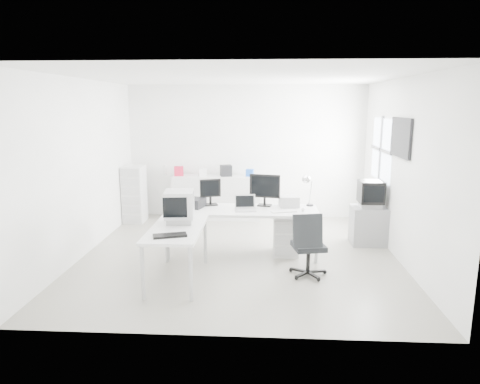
# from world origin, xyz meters

# --- Properties ---
(floor) EXTENTS (5.00, 5.00, 0.01)m
(floor) POSITION_xyz_m (0.00, 0.00, 0.00)
(floor) COLOR #BAB8A7
(floor) RESTS_ON ground
(ceiling) EXTENTS (5.00, 5.00, 0.01)m
(ceiling) POSITION_xyz_m (0.00, 0.00, 2.80)
(ceiling) COLOR white
(ceiling) RESTS_ON back_wall
(back_wall) EXTENTS (5.00, 0.02, 2.80)m
(back_wall) POSITION_xyz_m (0.00, 2.50, 1.40)
(back_wall) COLOR white
(back_wall) RESTS_ON floor
(left_wall) EXTENTS (0.02, 5.00, 2.80)m
(left_wall) POSITION_xyz_m (-2.50, 0.00, 1.40)
(left_wall) COLOR white
(left_wall) RESTS_ON floor
(right_wall) EXTENTS (0.02, 5.00, 2.80)m
(right_wall) POSITION_xyz_m (2.50, 0.00, 1.40)
(right_wall) COLOR white
(right_wall) RESTS_ON floor
(window) EXTENTS (0.02, 1.20, 1.10)m
(window) POSITION_xyz_m (2.48, 1.20, 1.60)
(window) COLOR white
(window) RESTS_ON right_wall
(wall_picture) EXTENTS (0.04, 0.90, 0.60)m
(wall_picture) POSITION_xyz_m (2.47, 0.10, 1.90)
(wall_picture) COLOR black
(wall_picture) RESTS_ON right_wall
(main_desk) EXTENTS (2.40, 0.80, 0.75)m
(main_desk) POSITION_xyz_m (0.05, 0.06, 0.38)
(main_desk) COLOR silver
(main_desk) RESTS_ON floor
(side_desk) EXTENTS (0.70, 1.40, 0.75)m
(side_desk) POSITION_xyz_m (-0.80, -1.04, 0.38)
(side_desk) COLOR silver
(side_desk) RESTS_ON floor
(drawer_pedestal) EXTENTS (0.40, 0.50, 0.60)m
(drawer_pedestal) POSITION_xyz_m (0.75, 0.11, 0.30)
(drawer_pedestal) COLOR silver
(drawer_pedestal) RESTS_ON floor
(inkjet_printer) EXTENTS (0.49, 0.43, 0.15)m
(inkjet_printer) POSITION_xyz_m (-0.80, 0.16, 0.82)
(inkjet_printer) COLOR black
(inkjet_printer) RESTS_ON main_desk
(lcd_monitor_small) EXTENTS (0.39, 0.30, 0.44)m
(lcd_monitor_small) POSITION_xyz_m (-0.50, 0.31, 0.97)
(lcd_monitor_small) COLOR black
(lcd_monitor_small) RESTS_ON main_desk
(lcd_monitor_large) EXTENTS (0.54, 0.31, 0.53)m
(lcd_monitor_large) POSITION_xyz_m (0.40, 0.31, 1.01)
(lcd_monitor_large) COLOR black
(lcd_monitor_large) RESTS_ON main_desk
(laptop) EXTENTS (0.39, 0.40, 0.23)m
(laptop) POSITION_xyz_m (0.10, -0.04, 0.87)
(laptop) COLOR #B7B7BA
(laptop) RESTS_ON main_desk
(white_keyboard) EXTENTS (0.42, 0.23, 0.02)m
(white_keyboard) POSITION_xyz_m (0.70, -0.09, 0.76)
(white_keyboard) COLOR silver
(white_keyboard) RESTS_ON main_desk
(white_mouse) EXTENTS (0.06, 0.06, 0.06)m
(white_mouse) POSITION_xyz_m (1.00, -0.04, 0.78)
(white_mouse) COLOR silver
(white_mouse) RESTS_ON main_desk
(laser_printer) EXTENTS (0.34, 0.30, 0.18)m
(laser_printer) POSITION_xyz_m (0.80, 0.28, 0.84)
(laser_printer) COLOR #ABABAB
(laser_printer) RESTS_ON main_desk
(desk_lamp) EXTENTS (0.20, 0.20, 0.49)m
(desk_lamp) POSITION_xyz_m (1.15, 0.36, 0.99)
(desk_lamp) COLOR silver
(desk_lamp) RESTS_ON main_desk
(crt_monitor) EXTENTS (0.46, 0.46, 0.48)m
(crt_monitor) POSITION_xyz_m (-0.80, -0.79, 0.99)
(crt_monitor) COLOR #B7B7BA
(crt_monitor) RESTS_ON side_desk
(black_keyboard) EXTENTS (0.46, 0.29, 0.03)m
(black_keyboard) POSITION_xyz_m (-0.80, -1.44, 0.76)
(black_keyboard) COLOR black
(black_keyboard) RESTS_ON side_desk
(office_chair) EXTENTS (0.65, 0.65, 0.95)m
(office_chair) POSITION_xyz_m (1.03, -0.79, 0.48)
(office_chair) COLOR #26292B
(office_chair) RESTS_ON floor
(tv_cabinet) EXTENTS (0.60, 0.49, 0.66)m
(tv_cabinet) POSITION_xyz_m (2.22, 0.69, 0.33)
(tv_cabinet) COLOR gray
(tv_cabinet) RESTS_ON floor
(crt_tv) EXTENTS (0.50, 0.48, 0.45)m
(crt_tv) POSITION_xyz_m (2.22, 0.69, 0.88)
(crt_tv) COLOR black
(crt_tv) RESTS_ON tv_cabinet
(sideboard) EXTENTS (1.84, 0.46, 0.92)m
(sideboard) POSITION_xyz_m (-0.61, 2.24, 0.46)
(sideboard) COLOR silver
(sideboard) RESTS_ON floor
(clutter_box_a) EXTENTS (0.22, 0.21, 0.19)m
(clutter_box_a) POSITION_xyz_m (-1.41, 2.24, 1.02)
(clutter_box_a) COLOR #BE1B37
(clutter_box_a) RESTS_ON sideboard
(clutter_box_b) EXTENTS (0.19, 0.18, 0.16)m
(clutter_box_b) POSITION_xyz_m (-0.91, 2.24, 1.00)
(clutter_box_b) COLOR silver
(clutter_box_b) RESTS_ON sideboard
(clutter_box_c) EXTENTS (0.27, 0.26, 0.23)m
(clutter_box_c) POSITION_xyz_m (-0.41, 2.24, 1.04)
(clutter_box_c) COLOR black
(clutter_box_c) RESTS_ON sideboard
(clutter_box_d) EXTENTS (0.17, 0.15, 0.15)m
(clutter_box_d) POSITION_xyz_m (0.09, 2.24, 1.00)
(clutter_box_d) COLOR blue
(clutter_box_d) RESTS_ON sideboard
(clutter_bottle) EXTENTS (0.07, 0.07, 0.22)m
(clutter_bottle) POSITION_xyz_m (-1.71, 2.28, 1.03)
(clutter_bottle) COLOR silver
(clutter_bottle) RESTS_ON sideboard
(filing_cabinet) EXTENTS (0.41, 0.48, 1.16)m
(filing_cabinet) POSITION_xyz_m (-2.28, 1.90, 0.58)
(filing_cabinet) COLOR silver
(filing_cabinet) RESTS_ON floor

